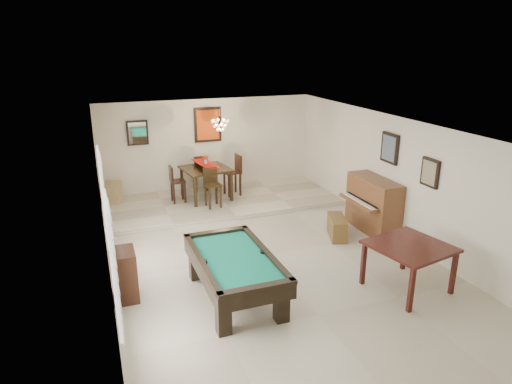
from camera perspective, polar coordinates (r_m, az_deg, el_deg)
ground_plane at (r=9.26m, az=1.29°, el=-7.94°), size 6.00×9.00×0.02m
wall_back at (r=12.90m, az=-6.01°, el=5.77°), size 6.00×0.04×2.60m
wall_front at (r=5.24m, az=20.31°, el=-15.13°), size 6.00×0.04×2.60m
wall_left at (r=8.21m, az=-18.56°, el=-2.52°), size 0.04×9.00×2.60m
wall_right at (r=10.20m, az=17.25°, el=1.63°), size 0.04×9.00×2.60m
ceiling at (r=8.43m, az=1.42°, el=8.17°), size 6.00×9.00×0.04m
dining_step at (r=12.08m, az=-4.33°, el=-1.18°), size 6.00×2.50×0.12m
window_left_front at (r=6.14m, az=-17.48°, el=-8.56°), size 0.06×1.00×1.70m
window_left_rear at (r=8.74m, az=-18.59°, el=-0.56°), size 0.06×1.00×1.70m
pool_table at (r=7.68m, az=-2.67°, el=-10.66°), size 1.22×2.22×0.74m
square_table at (r=8.33m, az=18.43°, el=-8.87°), size 1.42×1.42×0.83m
upright_piano at (r=10.46m, az=13.79°, el=-1.65°), size 0.82×1.46×1.21m
piano_bench at (r=10.14m, az=10.10°, el=-4.35°), size 0.58×0.87×0.45m
apothecary_chest at (r=7.94m, az=-16.10°, el=-9.91°), size 0.38×0.57×0.86m
dining_table at (r=12.05m, az=-6.25°, el=1.38°), size 1.30×1.30×0.95m
flower_vase at (r=11.89m, az=-6.35°, el=4.06°), size 0.15×0.15×0.22m
dining_chair_south at (r=11.39m, az=-5.41°, el=0.50°), size 0.40×0.40×0.99m
dining_chair_north at (r=12.72m, az=-7.02°, el=2.42°), size 0.37×0.37×1.01m
dining_chair_west at (r=11.87m, az=-9.73°, el=0.99°), size 0.36×0.36×0.96m
dining_chair_east at (r=12.24m, az=-3.00°, el=2.11°), size 0.45×0.45×1.10m
corner_bench at (r=12.37m, az=-17.55°, el=-0.05°), size 0.54×0.63×0.49m
chandelier at (r=11.49m, az=-4.52°, el=8.84°), size 0.44×0.44×0.60m
back_painting at (r=12.75m, az=-6.05°, el=8.37°), size 0.75×0.06×0.95m
back_mirror at (r=12.45m, az=-14.60°, el=7.17°), size 0.55×0.06×0.65m
right_picture_upper at (r=10.26m, az=16.39°, el=5.28°), size 0.06×0.55×0.65m
right_picture_lower at (r=9.33m, az=20.93°, el=2.27°), size 0.06×0.45×0.55m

